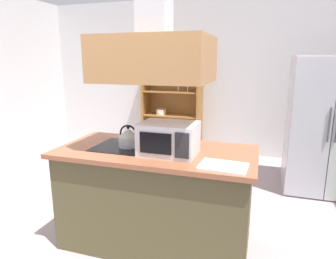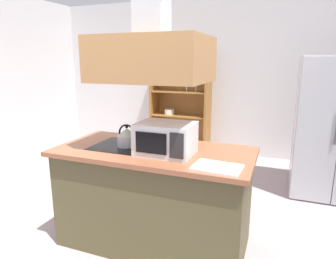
# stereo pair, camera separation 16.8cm
# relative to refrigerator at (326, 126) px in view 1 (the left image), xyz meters

# --- Properties ---
(ground_plane) EXTENTS (7.80, 7.80, 0.00)m
(ground_plane) POSITION_rel_refrigerator_xyz_m (-1.81, -1.73, -0.86)
(ground_plane) COLOR gray
(wall_back) EXTENTS (6.00, 0.12, 2.70)m
(wall_back) POSITION_rel_refrigerator_xyz_m (-1.81, 1.27, 0.49)
(wall_back) COLOR silver
(wall_back) RESTS_ON ground
(kitchen_island) EXTENTS (1.72, 0.83, 0.90)m
(kitchen_island) POSITION_rel_refrigerator_xyz_m (-1.63, -1.74, -0.40)
(kitchen_island) COLOR #4D472A
(kitchen_island) RESTS_ON ground
(range_hood) EXTENTS (0.90, 0.70, 1.22)m
(range_hood) POSITION_rel_refrigerator_xyz_m (-1.63, -1.74, 0.91)
(range_hood) COLOR #B37D4A
(refrigerator) EXTENTS (0.90, 0.77, 1.71)m
(refrigerator) POSITION_rel_refrigerator_xyz_m (0.00, 0.00, 0.00)
(refrigerator) COLOR #B8B0BB
(refrigerator) RESTS_ON ground
(dish_cabinet) EXTENTS (1.05, 0.40, 1.71)m
(dish_cabinet) POSITION_rel_refrigerator_xyz_m (-2.33, 1.05, -0.11)
(dish_cabinet) COLOR #95602A
(dish_cabinet) RESTS_ON ground
(kettle) EXTENTS (0.18, 0.18, 0.20)m
(kettle) POSITION_rel_refrigerator_xyz_m (-1.89, -1.74, 0.13)
(kettle) COLOR silver
(kettle) RESTS_ON kitchen_island
(cutting_board) EXTENTS (0.36, 0.26, 0.02)m
(cutting_board) POSITION_rel_refrigerator_xyz_m (-1.02, -2.02, 0.05)
(cutting_board) COLOR white
(cutting_board) RESTS_ON kitchen_island
(microwave) EXTENTS (0.46, 0.35, 0.26)m
(microwave) POSITION_rel_refrigerator_xyz_m (-1.49, -1.82, 0.17)
(microwave) COLOR silver
(microwave) RESTS_ON kitchen_island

